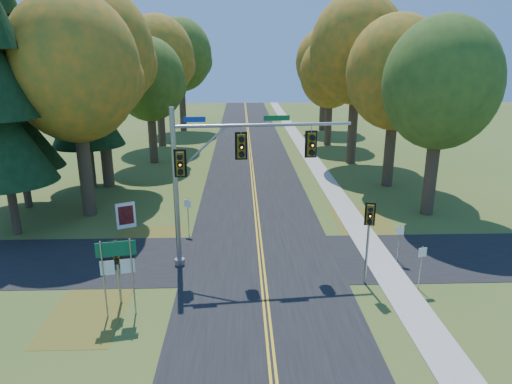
{
  "coord_description": "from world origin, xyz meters",
  "views": [
    {
      "loc": [
        -1.02,
        -19.97,
        10.43
      ],
      "look_at": [
        -0.22,
        3.62,
        3.2
      ],
      "focal_mm": 32.0,
      "sensor_mm": 36.0,
      "label": 1
    }
  ],
  "objects_px": {
    "east_signal_pole": "(369,223)",
    "route_sign_cluster": "(117,263)",
    "info_kiosk": "(126,216)",
    "traffic_mast": "(220,166)"
  },
  "relations": [
    {
      "from": "east_signal_pole",
      "to": "route_sign_cluster",
      "type": "bearing_deg",
      "value": -154.88
    },
    {
      "from": "east_signal_pole",
      "to": "info_kiosk",
      "type": "distance_m",
      "value": 15.19
    },
    {
      "from": "traffic_mast",
      "to": "east_signal_pole",
      "type": "relative_size",
      "value": 2.17
    },
    {
      "from": "traffic_mast",
      "to": "route_sign_cluster",
      "type": "bearing_deg",
      "value": -135.59
    },
    {
      "from": "traffic_mast",
      "to": "route_sign_cluster",
      "type": "height_order",
      "value": "traffic_mast"
    },
    {
      "from": "info_kiosk",
      "to": "east_signal_pole",
      "type": "bearing_deg",
      "value": -55.62
    },
    {
      "from": "traffic_mast",
      "to": "info_kiosk",
      "type": "distance_m",
      "value": 9.14
    },
    {
      "from": "route_sign_cluster",
      "to": "info_kiosk",
      "type": "height_order",
      "value": "route_sign_cluster"
    },
    {
      "from": "traffic_mast",
      "to": "info_kiosk",
      "type": "xyz_separation_m",
      "value": [
        -6.13,
        5.19,
        -4.36
      ]
    },
    {
      "from": "info_kiosk",
      "to": "route_sign_cluster",
      "type": "bearing_deg",
      "value": -102.48
    }
  ]
}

